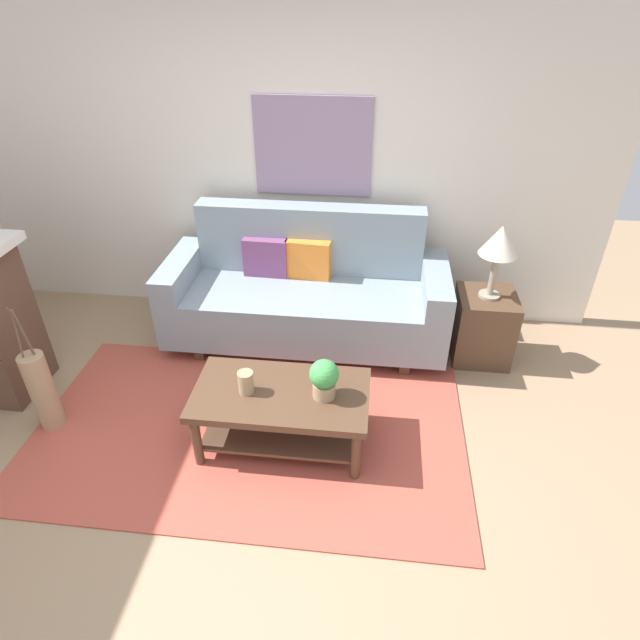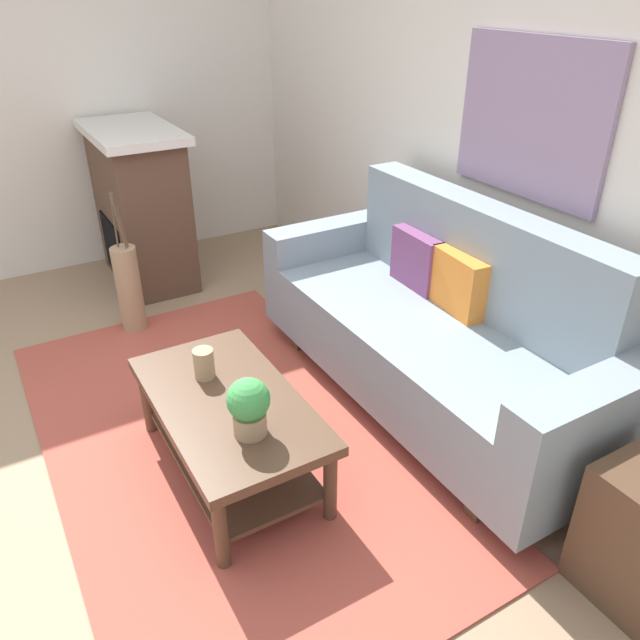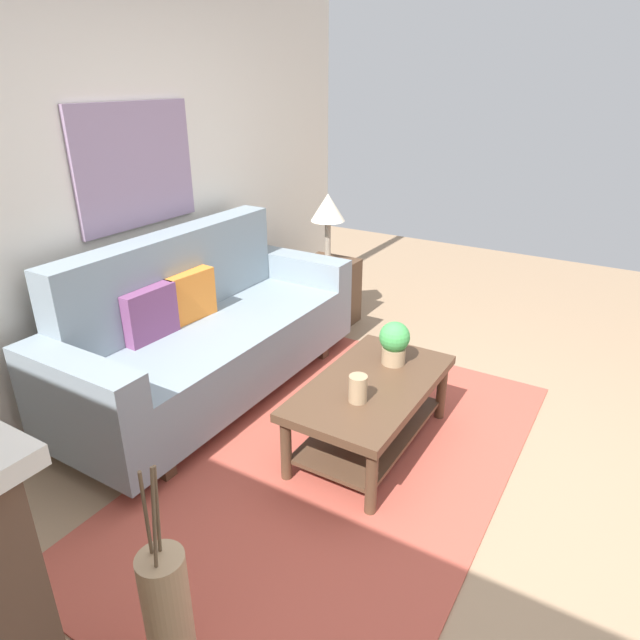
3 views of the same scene
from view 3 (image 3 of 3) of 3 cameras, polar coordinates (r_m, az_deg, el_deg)
ground_plane at (r=3.06m, az=10.54°, el=-17.46°), size 9.29×9.29×0.00m
wall_back at (r=3.69m, az=-21.65°, el=12.07°), size 5.29×0.10×2.70m
area_rug at (r=3.21m, az=1.96°, el=-14.59°), size 2.90×1.69×0.01m
couch at (r=3.74m, az=-11.51°, el=-1.47°), size 2.23×0.84×1.08m
throw_pillow_plum at (r=3.51m, az=-17.14°, el=0.63°), size 0.36×0.13×0.32m
throw_pillow_orange at (r=3.73m, az=-13.26°, el=2.43°), size 0.37×0.15×0.32m
coffee_table at (r=3.19m, az=5.24°, el=-8.16°), size 1.10×0.60×0.43m
tabletop_vase at (r=2.92m, az=3.91°, el=-7.03°), size 0.10×0.10×0.15m
potted_plant_tabletop at (r=3.28m, az=7.62°, el=-2.21°), size 0.18×0.18×0.26m
side_table at (r=4.80m, az=0.77°, el=2.81°), size 0.44×0.44×0.56m
table_lamp at (r=4.59m, az=0.82°, el=11.16°), size 0.28×0.28×0.57m
floor_vase at (r=2.21m, az=-15.17°, el=-27.71°), size 0.16×0.16×0.59m
floor_vase_branch_a at (r=1.88m, az=-16.33°, el=-18.20°), size 0.02×0.05×0.36m
floor_vase_branch_b at (r=1.88m, az=-17.41°, el=-18.45°), size 0.04×0.05×0.36m
floor_vase_branch_c at (r=1.86m, az=-16.63°, el=-18.90°), size 0.05×0.01×0.36m
framed_painting at (r=3.77m, az=-18.31°, el=14.78°), size 0.92×0.03×0.75m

